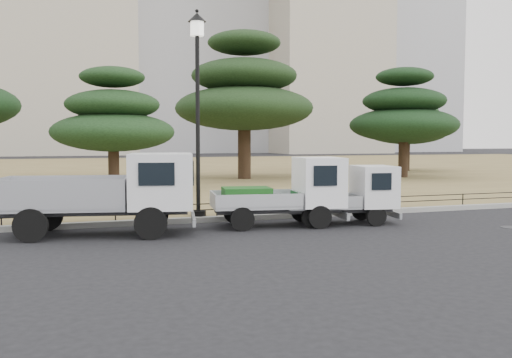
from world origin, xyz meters
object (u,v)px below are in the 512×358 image
object	(u,v)px
truck_large	(111,190)
truck_kei_front	(288,192)
street_lamp	(197,80)
truck_kei_rear	(348,195)

from	to	relation	value
truck_large	truck_kei_front	world-z (taller)	truck_large
truck_kei_front	street_lamp	world-z (taller)	street_lamp
truck_kei_rear	street_lamp	size ratio (longest dim) A/B	0.56
street_lamp	truck_kei_rear	bearing A→B (deg)	-25.50
truck_kei_front	street_lamp	size ratio (longest dim) A/B	0.64
truck_kei_front	truck_kei_rear	size ratio (longest dim) A/B	1.14
truck_kei_rear	street_lamp	bearing A→B (deg)	163.84
truck_large	truck_kei_front	distance (m)	4.93
truck_kei_front	street_lamp	xyz separation A→B (m)	(-2.22, 1.74, 3.27)
truck_kei_front	truck_kei_rear	distance (m)	1.83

